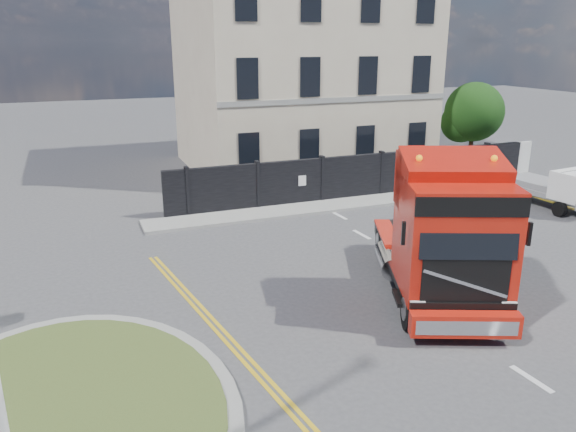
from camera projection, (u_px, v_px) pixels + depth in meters
name	position (u px, v px, depth m)	size (l,w,h in m)	color
ground	(327.00, 298.00, 15.78)	(120.00, 120.00, 0.00)	#424244
traffic_island	(61.00, 418.00, 10.64)	(6.80, 6.80, 0.17)	gray
hoarding_fence	(372.00, 175.00, 25.77)	(18.80, 0.25, 2.00)	black
georgian_building	(299.00, 62.00, 30.80)	(12.30, 10.30, 12.80)	beige
tree	(471.00, 115.00, 30.65)	(3.20, 3.20, 4.80)	#382619
pavement_far	(370.00, 201.00, 25.05)	(20.00, 1.60, 0.12)	gray
truck	(445.00, 240.00, 14.95)	(5.00, 7.32, 4.12)	black
flatbed_pickup	(567.00, 189.00, 23.55)	(2.19, 4.46, 1.78)	gray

